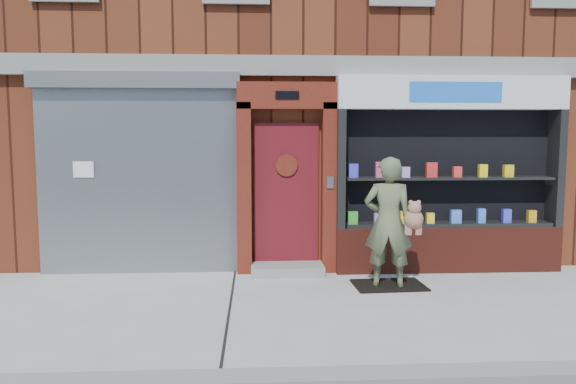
{
  "coord_description": "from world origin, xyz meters",
  "views": [
    {
      "loc": [
        -1.22,
        -6.67,
        2.13
      ],
      "look_at": [
        -0.78,
        1.0,
        1.33
      ],
      "focal_mm": 35.0,
      "sensor_mm": 36.0,
      "label": 1
    }
  ],
  "objects": [
    {
      "name": "curb",
      "position": [
        0.0,
        -2.15,
        0.06
      ],
      "size": [
        60.0,
        0.3,
        0.12
      ],
      "primitive_type": "cube",
      "color": "gray",
      "rests_on": "ground"
    },
    {
      "name": "pharmacy_bay",
      "position": [
        1.75,
        1.81,
        1.37
      ],
      "size": [
        3.5,
        0.41,
        3.0
      ],
      "color": "maroon",
      "rests_on": "ground"
    },
    {
      "name": "shutter_bay",
      "position": [
        -3.0,
        1.93,
        1.72
      ],
      "size": [
        3.1,
        0.3,
        3.04
      ],
      "color": "gray",
      "rests_on": "ground"
    },
    {
      "name": "red_door_bay",
      "position": [
        -0.75,
        1.86,
        1.46
      ],
      "size": [
        1.52,
        0.58,
        2.9
      ],
      "color": "#4F160D",
      "rests_on": "ground"
    },
    {
      "name": "doormat",
      "position": [
        0.64,
        0.95,
        0.01
      ],
      "size": [
        1.01,
        0.74,
        0.02
      ],
      "primitive_type": "cube",
      "rotation": [
        0.0,
        0.0,
        0.05
      ],
      "color": "black",
      "rests_on": "ground"
    },
    {
      "name": "building",
      "position": [
        -0.0,
        5.99,
        4.0
      ],
      "size": [
        12.0,
        8.16,
        8.0
      ],
      "color": "#502012",
      "rests_on": "ground"
    },
    {
      "name": "woman",
      "position": [
        0.62,
        0.91,
        0.91
      ],
      "size": [
        0.84,
        0.57,
        1.82
      ],
      "color": "#5B6844",
      "rests_on": "ground"
    },
    {
      "name": "ground",
      "position": [
        0.0,
        0.0,
        0.0
      ],
      "size": [
        80.0,
        80.0,
        0.0
      ],
      "primitive_type": "plane",
      "color": "#9E9E99",
      "rests_on": "ground"
    }
  ]
}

